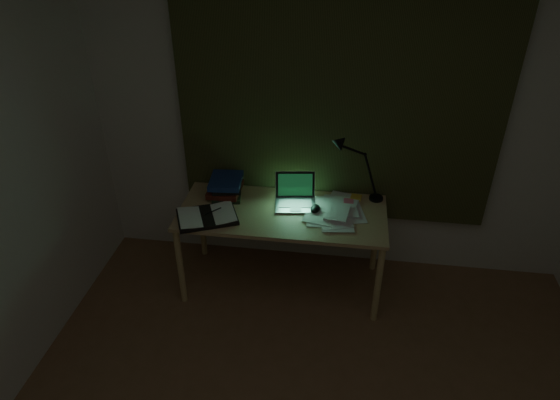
# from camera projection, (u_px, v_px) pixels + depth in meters

# --- Properties ---
(wall_back) EXTENTS (3.50, 0.00, 2.50)m
(wall_back) POSITION_uv_depth(u_px,v_px,m) (338.00, 111.00, 3.42)
(wall_back) COLOR silver
(wall_back) RESTS_ON ground
(curtain) EXTENTS (2.20, 0.06, 2.00)m
(curtain) POSITION_uv_depth(u_px,v_px,m) (339.00, 85.00, 3.28)
(curtain) COLOR #35391C
(curtain) RESTS_ON wall_back
(desk) EXTENTS (1.43, 0.63, 0.65)m
(desk) POSITION_uv_depth(u_px,v_px,m) (282.00, 249.00, 3.61)
(desk) COLOR tan
(desk) RESTS_ON floor
(laptop) EXTENTS (0.33, 0.36, 0.20)m
(laptop) POSITION_uv_depth(u_px,v_px,m) (296.00, 194.00, 3.44)
(laptop) COLOR #A8A7AC
(laptop) RESTS_ON desk
(open_textbook) EXTENTS (0.47, 0.41, 0.03)m
(open_textbook) POSITION_uv_depth(u_px,v_px,m) (207.00, 216.00, 3.36)
(open_textbook) COLOR white
(open_textbook) RESTS_ON desk
(book_stack) EXTENTS (0.25, 0.29, 0.14)m
(book_stack) POSITION_uv_depth(u_px,v_px,m) (226.00, 187.00, 3.59)
(book_stack) COLOR white
(book_stack) RESTS_ON desk
(loose_papers) EXTENTS (0.37, 0.39, 0.02)m
(loose_papers) POSITION_uv_depth(u_px,v_px,m) (330.00, 212.00, 3.42)
(loose_papers) COLOR silver
(loose_papers) RESTS_ON desk
(mouse) EXTENTS (0.08, 0.11, 0.04)m
(mouse) POSITION_uv_depth(u_px,v_px,m) (315.00, 209.00, 3.43)
(mouse) COLOR black
(mouse) RESTS_ON desk
(sticky_yellow) EXTENTS (0.09, 0.09, 0.02)m
(sticky_yellow) POSITION_uv_depth(u_px,v_px,m) (356.00, 198.00, 3.58)
(sticky_yellow) COLOR gold
(sticky_yellow) RESTS_ON desk
(sticky_pink) EXTENTS (0.07, 0.07, 0.01)m
(sticky_pink) POSITION_uv_depth(u_px,v_px,m) (349.00, 202.00, 3.54)
(sticky_pink) COLOR #F9617E
(sticky_pink) RESTS_ON desk
(desk_lamp) EXTENTS (0.37, 0.30, 0.53)m
(desk_lamp) POSITION_uv_depth(u_px,v_px,m) (380.00, 167.00, 3.43)
(desk_lamp) COLOR black
(desk_lamp) RESTS_ON desk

